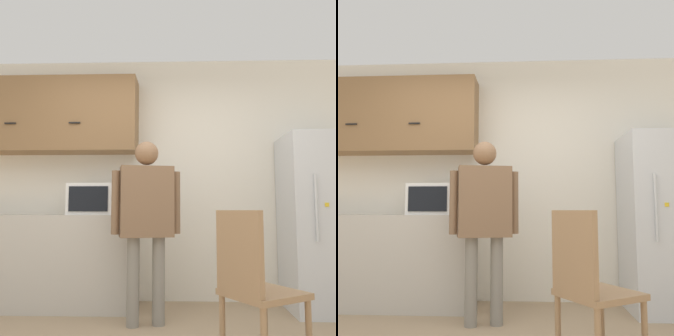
{
  "view_description": "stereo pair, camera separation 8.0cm",
  "coord_description": "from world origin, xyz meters",
  "views": [
    {
      "loc": [
        0.23,
        -2.22,
        0.98
      ],
      "look_at": [
        0.12,
        1.08,
        1.35
      ],
      "focal_mm": 40.0,
      "sensor_mm": 36.0,
      "label": 1
    },
    {
      "loc": [
        0.31,
        -2.22,
        0.98
      ],
      "look_at": [
        0.12,
        1.08,
        1.35
      ],
      "focal_mm": 40.0,
      "sensor_mm": 36.0,
      "label": 2
    }
  ],
  "objects": [
    {
      "name": "counter",
      "position": [
        -1.22,
        1.66,
        0.47
      ],
      "size": [
        1.96,
        0.61,
        0.93
      ],
      "color": "#BCB7AD",
      "rests_on": "ground_plane"
    },
    {
      "name": "back_wall",
      "position": [
        0.0,
        1.99,
        1.35
      ],
      "size": [
        6.0,
        0.06,
        2.7
      ],
      "color": "silver",
      "rests_on": "ground_plane"
    },
    {
      "name": "upper_cabinets",
      "position": [
        -1.22,
        1.78,
        2.02
      ],
      "size": [
        1.96,
        0.38,
        0.82
      ],
      "color": "olive"
    },
    {
      "name": "microwave",
      "position": [
        -0.62,
        1.62,
        1.09
      ],
      "size": [
        0.55,
        0.42,
        0.31
      ],
      "color": "white",
      "rests_on": "counter"
    },
    {
      "name": "person",
      "position": [
        -0.07,
        1.09,
        0.97
      ],
      "size": [
        0.6,
        0.32,
        1.6
      ],
      "rotation": [
        0.0,
        0.0,
        0.23
      ],
      "color": "gray",
      "rests_on": "ground_plane"
    },
    {
      "name": "refrigerator",
      "position": [
        1.69,
        1.6,
        0.87
      ],
      "size": [
        0.81,
        0.74,
        1.74
      ],
      "color": "silver",
      "rests_on": "ground_plane"
    },
    {
      "name": "chair",
      "position": [
        0.7,
        0.27,
        0.53
      ],
      "size": [
        0.61,
        0.61,
        0.98
      ],
      "rotation": [
        0.0,
        0.0,
        2.13
      ],
      "color": "#997551",
      "rests_on": "ground_plane"
    }
  ]
}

